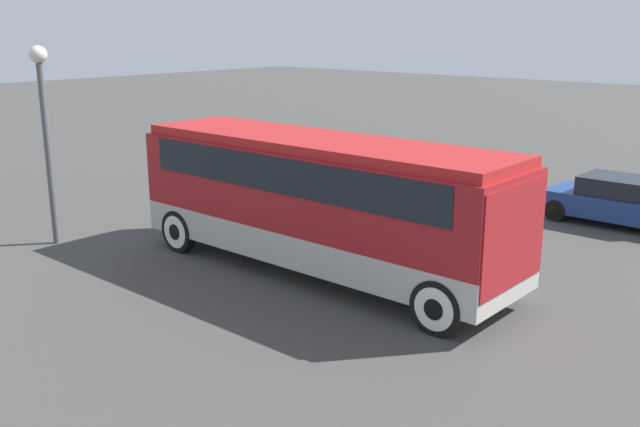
{
  "coord_description": "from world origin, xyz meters",
  "views": [
    {
      "loc": [
        10.36,
        -11.83,
        5.6
      ],
      "look_at": [
        0.0,
        0.0,
        1.42
      ],
      "focal_mm": 40.0,
      "sensor_mm": 36.0,
      "label": 1
    }
  ],
  "objects_px": {
    "parked_car_near": "(319,185)",
    "parked_car_mid": "(630,203)",
    "lamp_post": "(44,114)",
    "tour_bus": "(323,194)"
  },
  "relations": [
    {
      "from": "tour_bus",
      "to": "lamp_post",
      "type": "distance_m",
      "value": 7.59
    },
    {
      "from": "tour_bus",
      "to": "lamp_post",
      "type": "xyz_separation_m",
      "value": [
        -6.87,
        -2.86,
        1.5
      ]
    },
    {
      "from": "tour_bus",
      "to": "parked_car_near",
      "type": "xyz_separation_m",
      "value": [
        -4.26,
        4.69,
        -1.23
      ]
    },
    {
      "from": "parked_car_mid",
      "to": "lamp_post",
      "type": "height_order",
      "value": "lamp_post"
    },
    {
      "from": "parked_car_near",
      "to": "parked_car_mid",
      "type": "xyz_separation_m",
      "value": [
        8.21,
        4.09,
        0.02
      ]
    },
    {
      "from": "parked_car_near",
      "to": "parked_car_mid",
      "type": "height_order",
      "value": "parked_car_mid"
    },
    {
      "from": "tour_bus",
      "to": "parked_car_near",
      "type": "distance_m",
      "value": 6.46
    },
    {
      "from": "parked_car_mid",
      "to": "parked_car_near",
      "type": "bearing_deg",
      "value": -153.53
    },
    {
      "from": "parked_car_near",
      "to": "parked_car_mid",
      "type": "relative_size",
      "value": 0.97
    },
    {
      "from": "parked_car_near",
      "to": "tour_bus",
      "type": "bearing_deg",
      "value": -47.74
    }
  ]
}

